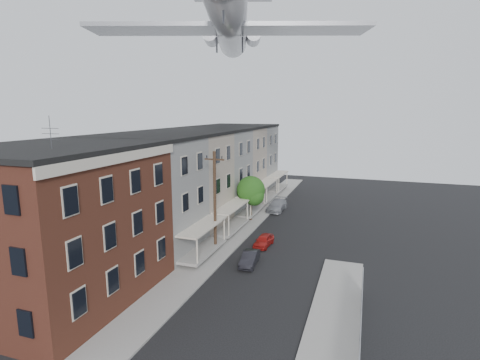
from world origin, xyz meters
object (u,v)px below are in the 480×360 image
at_px(car_far, 277,205).
at_px(street_tree, 252,192).
at_px(airplane, 229,22).
at_px(utility_pole, 215,201).
at_px(car_mid, 250,258).
at_px(car_near, 264,241).

bearing_deg(car_far, street_tree, -105.82).
bearing_deg(airplane, car_far, 77.98).
bearing_deg(utility_pole, street_tree, 88.11).
relative_size(street_tree, car_far, 1.11).
xyz_separation_m(utility_pole, street_tree, (0.33, 9.92, -1.22)).
height_order(street_tree, car_mid, street_tree).
relative_size(utility_pole, car_far, 1.93).
relative_size(car_far, airplane, 0.17).
bearing_deg(car_mid, utility_pole, 149.00).
xyz_separation_m(utility_pole, car_near, (3.75, 2.63, -4.13)).
height_order(car_near, car_mid, car_mid).
relative_size(car_near, car_mid, 0.96).
relative_size(car_mid, car_far, 0.71).
relative_size(utility_pole, car_near, 2.84).
height_order(car_far, airplane, airplane).
bearing_deg(car_mid, street_tree, 101.65).
bearing_deg(utility_pole, airplane, 93.50).
bearing_deg(airplane, utility_pole, -86.50).
height_order(utility_pole, street_tree, utility_pole).
bearing_deg(car_mid, car_near, 85.82).
xyz_separation_m(street_tree, car_far, (1.67, 5.40, -2.77)).
height_order(car_mid, airplane, airplane).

